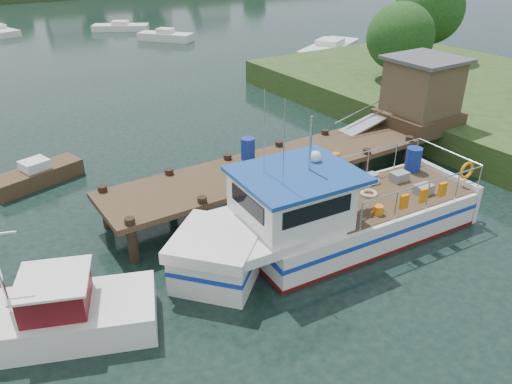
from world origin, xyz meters
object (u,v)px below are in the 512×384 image
dock (381,116)px  moored_rowboat (37,175)px  lobster_boat (326,218)px  moored_far (121,27)px  moored_c (330,48)px  moored_b (166,36)px  work_boat (29,319)px

dock → moored_rowboat: dock is taller
dock → lobster_boat: size_ratio=1.44×
moored_far → moored_c: (11.00, -21.30, 0.10)m
moored_rowboat → moored_b: moored_b is taller
lobster_boat → work_boat: (-9.15, 0.82, -0.42)m
dock → work_boat: (-15.45, -3.02, -1.66)m
dock → moored_b: dock is taller
dock → lobster_boat: bearing=-148.7°
work_boat → moored_rowboat: 9.49m
moored_rowboat → moored_far: 37.34m
moored_far → moored_b: bearing=-62.8°
dock → moored_far: 40.19m
dock → moored_c: size_ratio=1.99×
work_boat → moored_rowboat: size_ratio=1.76×
dock → moored_c: 23.16m
work_boat → moored_far: 46.66m
moored_rowboat → moored_c: bearing=38.6°
moored_far → moored_b: (1.67, -7.96, 0.07)m
work_boat → moored_c: bearing=58.9°
dock → work_boat: size_ratio=2.45×
work_boat → moored_b: (19.56, 35.14, -0.15)m
dock → moored_far: bearing=86.5°
moored_c → moored_b: bearing=106.5°
moored_c → work_boat: bearing=-161.5°
moored_far → work_boat: bearing=-97.2°
moored_far → moored_c: bearing=-47.4°
dock → moored_b: size_ratio=3.17×
dock → moored_c: dock is taller
moored_rowboat → moored_c: moored_c is taller
moored_b → moored_c: (9.33, -13.34, 0.04)m
work_boat → dock: bearing=32.9°
lobster_boat → moored_rowboat: lobster_boat is taller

